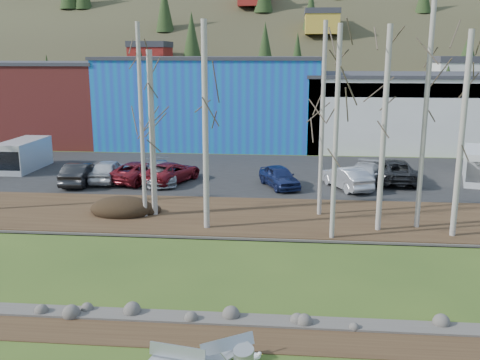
# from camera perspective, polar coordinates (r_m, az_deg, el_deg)

# --- Properties ---
(dirt_strip) EXTENTS (80.00, 1.80, 0.03)m
(dirt_strip) POSITION_cam_1_polar(r_m,az_deg,el_deg) (17.24, -0.08, -16.37)
(dirt_strip) COLOR #382616
(dirt_strip) RESTS_ON ground
(near_bank_rocks) EXTENTS (80.00, 0.80, 0.50)m
(near_bank_rocks) POSITION_cam_1_polar(r_m,az_deg,el_deg) (18.12, 0.22, -14.85)
(near_bank_rocks) COLOR #47423D
(near_bank_rocks) RESTS_ON ground
(river) EXTENTS (80.00, 8.00, 0.90)m
(river) POSITION_cam_1_polar(r_m,az_deg,el_deg) (21.81, 1.19, -9.78)
(river) COLOR black
(river) RESTS_ON ground
(far_bank_rocks) EXTENTS (80.00, 0.80, 0.46)m
(far_bank_rocks) POSITION_cam_1_polar(r_m,az_deg,el_deg) (25.62, 1.85, -6.19)
(far_bank_rocks) COLOR #47423D
(far_bank_rocks) RESTS_ON ground
(far_bank) EXTENTS (80.00, 7.00, 0.15)m
(far_bank) POSITION_cam_1_polar(r_m,az_deg,el_deg) (28.63, 2.24, -3.92)
(far_bank) COLOR #382616
(far_bank) RESTS_ON ground
(parking_lot) EXTENTS (80.00, 14.00, 0.14)m
(parking_lot) POSITION_cam_1_polar(r_m,az_deg,el_deg) (38.78, 3.07, 0.66)
(parking_lot) COLOR black
(parking_lot) RESTS_ON ground
(building_brick) EXTENTS (16.32, 12.24, 7.80)m
(building_brick) POSITION_cam_1_polar(r_m,az_deg,el_deg) (57.89, -20.98, 7.84)
(building_brick) COLOR #9A3732
(building_brick) RESTS_ON ground
(building_blue) EXTENTS (20.40, 12.24, 8.30)m
(building_blue) POSITION_cam_1_polar(r_m,az_deg,el_deg) (52.52, -2.88, 8.49)
(building_blue) COLOR #1171BF
(building_blue) RESTS_ON ground
(building_white) EXTENTS (18.36, 12.24, 6.80)m
(building_white) POSITION_cam_1_polar(r_m,az_deg,el_deg) (53.12, 16.89, 7.19)
(building_white) COLOR silver
(building_white) RESTS_ON ground
(hillside) EXTENTS (160.00, 72.00, 35.00)m
(hillside) POSITION_cam_1_polar(r_m,az_deg,el_deg) (97.24, 4.66, 18.55)
(hillside) COLOR #2F291B
(hillside) RESTS_ON ground
(bench_damaged) EXTENTS (1.66, 1.30, 0.73)m
(bench_damaged) POSITION_cam_1_polar(r_m,az_deg,el_deg) (15.82, -1.66, -17.86)
(bench_damaged) COLOR #B2B4B7
(bench_damaged) RESTS_ON ground
(seagull) EXTENTS (0.48, 0.22, 0.34)m
(seagull) POSITION_cam_1_polar(r_m,az_deg,el_deg) (15.97, 1.53, -18.26)
(seagull) COLOR gold
(seagull) RESTS_ON ground
(dirt_mound) EXTENTS (3.40, 2.40, 0.67)m
(dirt_mound) POSITION_cam_1_polar(r_m,az_deg,el_deg) (29.56, -12.51, -2.86)
(dirt_mound) COLOR black
(dirt_mound) RESTS_ON far_bank
(birch_1) EXTENTS (0.30, 0.30, 8.62)m
(birch_1) POSITION_cam_1_polar(r_m,az_deg,el_deg) (28.22, -9.35, 4.79)
(birch_1) COLOR #B6AFA4
(birch_1) RESTS_ON far_bank
(birch_2) EXTENTS (0.21, 0.21, 9.95)m
(birch_2) POSITION_cam_1_polar(r_m,az_deg,el_deg) (27.88, -10.46, 6.03)
(birch_2) COLOR #B6AFA4
(birch_2) RESTS_ON far_bank
(birch_3) EXTENTS (0.28, 0.28, 9.96)m
(birch_3) POSITION_cam_1_polar(r_m,az_deg,el_deg) (25.59, -3.71, 5.60)
(birch_3) COLOR #B6AFA4
(birch_3) RESTS_ON far_bank
(birch_4) EXTENTS (0.22, 0.22, 10.04)m
(birch_4) POSITION_cam_1_polar(r_m,az_deg,el_deg) (28.09, 8.77, 6.24)
(birch_4) COLOR #B6AFA4
(birch_4) RESTS_ON far_bank
(birch_5) EXTENTS (0.22, 0.22, 9.69)m
(birch_5) POSITION_cam_1_polar(r_m,az_deg,el_deg) (24.46, 10.19, 4.75)
(birch_5) COLOR #B6AFA4
(birch_5) RESTS_ON far_bank
(birch_6) EXTENTS (0.27, 0.27, 9.46)m
(birch_6) POSITION_cam_1_polar(r_m,az_deg,el_deg) (26.38, 22.57, 4.29)
(birch_6) COLOR #B6AFA4
(birch_6) RESTS_ON far_bank
(birch_7) EXTENTS (0.26, 0.26, 9.72)m
(birch_7) POSITION_cam_1_polar(r_m,az_deg,el_deg) (26.10, 15.09, 5.06)
(birch_7) COLOR #B6AFA4
(birch_7) RESTS_ON far_bank
(birch_8) EXTENTS (0.24, 0.24, 12.80)m
(birch_8) POSITION_cam_1_polar(r_m,az_deg,el_deg) (26.95, 19.29, 8.31)
(birch_8) COLOR #B6AFA4
(birch_8) RESTS_ON far_bank
(car_0) EXTENTS (1.88, 4.44, 1.50)m
(car_0) POSITION_cam_1_polar(r_m,az_deg,el_deg) (37.09, -13.85, 1.00)
(car_0) COLOR silver
(car_0) RESTS_ON parking_lot
(car_1) EXTENTS (1.82, 4.48, 1.45)m
(car_1) POSITION_cam_1_polar(r_m,az_deg,el_deg) (36.83, -16.69, 0.69)
(car_1) COLOR black
(car_1) RESTS_ON parking_lot
(car_2) EXTENTS (3.91, 5.39, 1.36)m
(car_2) POSITION_cam_1_polar(r_m,az_deg,el_deg) (36.13, -7.39, 0.84)
(car_2) COLOR maroon
(car_2) RESTS_ON parking_lot
(car_3) EXTENTS (3.31, 5.13, 1.38)m
(car_3) POSITION_cam_1_polar(r_m,az_deg,el_deg) (36.09, -8.59, 0.81)
(car_3) COLOR gray
(car_3) RESTS_ON parking_lot
(car_4) EXTENTS (3.11, 4.36, 1.38)m
(car_4) POSITION_cam_1_polar(r_m,az_deg,el_deg) (34.56, 4.22, 0.36)
(car_4) COLOR navy
(car_4) RESTS_ON parking_lot
(car_5) EXTENTS (3.17, 4.57, 1.43)m
(car_5) POSITION_cam_1_polar(r_m,az_deg,el_deg) (34.78, 11.27, 0.26)
(car_5) COLOR silver
(car_5) RESTS_ON parking_lot
(car_6) EXTENTS (2.57, 5.52, 1.53)m
(car_6) POSITION_cam_1_polar(r_m,az_deg,el_deg) (37.48, 16.12, 1.01)
(car_6) COLOR #242527
(car_6) RESTS_ON parking_lot
(car_7) EXTENTS (3.41, 5.22, 1.40)m
(car_7) POSITION_cam_1_polar(r_m,az_deg,el_deg) (35.71, 13.05, 0.49)
(car_7) COLOR silver
(car_7) RESTS_ON parking_lot
(car_8) EXTENTS (3.91, 5.39, 1.36)m
(car_8) POSITION_cam_1_polar(r_m,az_deg,el_deg) (36.65, -10.62, 0.90)
(car_8) COLOR maroon
(car_8) RESTS_ON parking_lot
(van_grey) EXTENTS (2.18, 5.04, 2.19)m
(van_grey) POSITION_cam_1_polar(r_m,az_deg,el_deg) (42.73, -22.19, 2.46)
(van_grey) COLOR silver
(van_grey) RESTS_ON parking_lot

